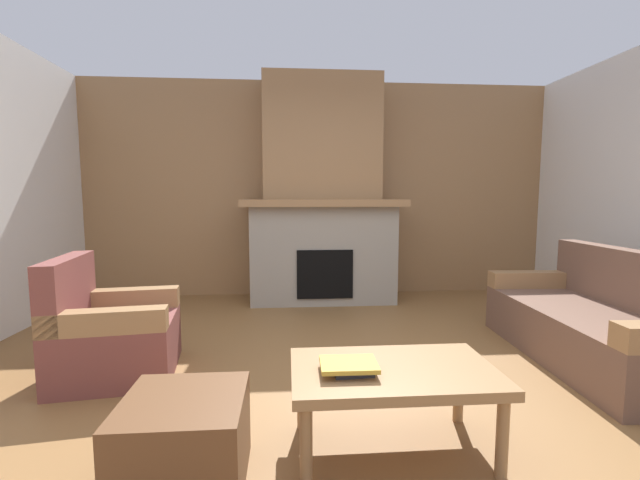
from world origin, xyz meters
TOP-DOWN VIEW (x-y plane):
  - ground at (0.00, 0.00)m, footprint 9.00×9.00m
  - wall_back_wood_panel at (0.00, 3.00)m, footprint 6.00×0.12m
  - fireplace at (0.00, 2.62)m, footprint 1.90×0.82m
  - couch at (1.94, 0.49)m, footprint 0.93×1.84m
  - armchair at (-1.67, 0.53)m, footprint 0.85×0.85m
  - coffee_table at (0.09, -0.50)m, footprint 1.00×0.60m
  - ottoman at (-0.88, -0.68)m, footprint 0.52×0.52m
  - book_stack_near_edge at (-0.13, -0.54)m, footprint 0.27×0.21m

SIDE VIEW (x-z plane):
  - ground at x=0.00m, z-range 0.00..0.00m
  - ottoman at x=-0.88m, z-range 0.00..0.40m
  - couch at x=1.94m, z-range -0.14..0.71m
  - armchair at x=-1.67m, z-range -0.13..0.72m
  - coffee_table at x=0.09m, z-range 0.16..0.59m
  - book_stack_near_edge at x=-0.13m, z-range 0.43..0.49m
  - fireplace at x=0.00m, z-range -0.19..2.51m
  - wall_back_wood_panel at x=0.00m, z-range 0.00..2.70m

